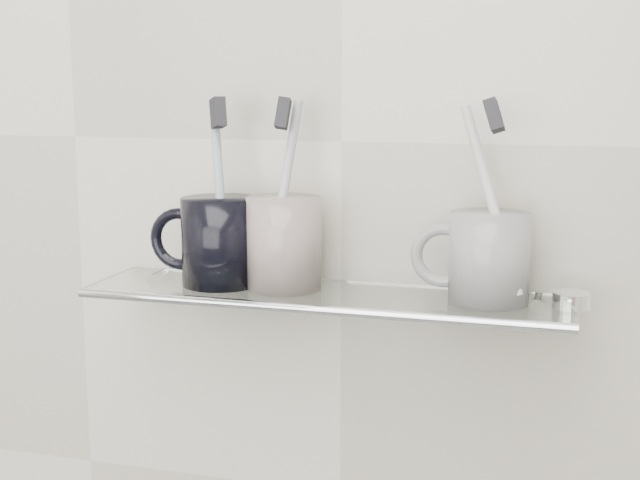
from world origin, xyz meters
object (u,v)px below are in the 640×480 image
at_px(mug_left, 221,241).
at_px(mug_right, 489,258).
at_px(shelf_glass, 325,296).
at_px(mug_center, 284,243).

height_order(mug_left, mug_right, mug_left).
relative_size(shelf_glass, mug_left, 5.40).
relative_size(mug_left, mug_right, 1.05).
relative_size(mug_center, mug_right, 1.09).
xyz_separation_m(shelf_glass, mug_left, (-0.12, 0.00, 0.05)).
bearing_deg(mug_left, mug_right, 0.18).
height_order(shelf_glass, mug_left, mug_left).
xyz_separation_m(shelf_glass, mug_right, (0.16, 0.00, 0.05)).
distance_m(mug_left, mug_center, 0.07).
distance_m(shelf_glass, mug_center, 0.07).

